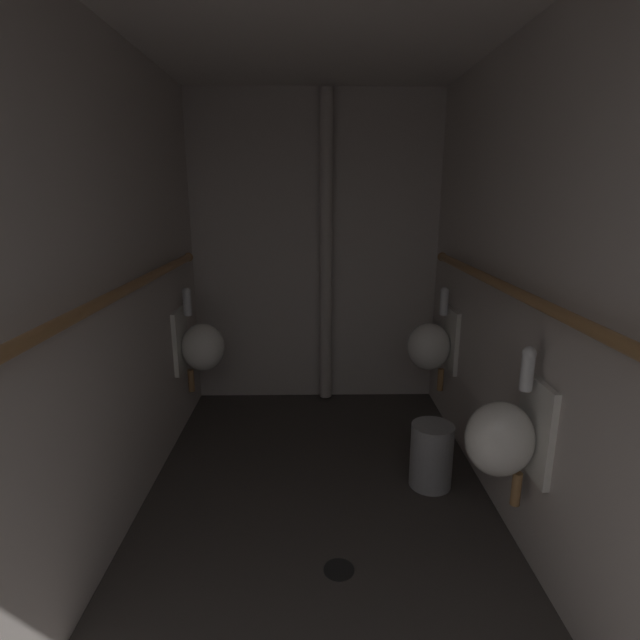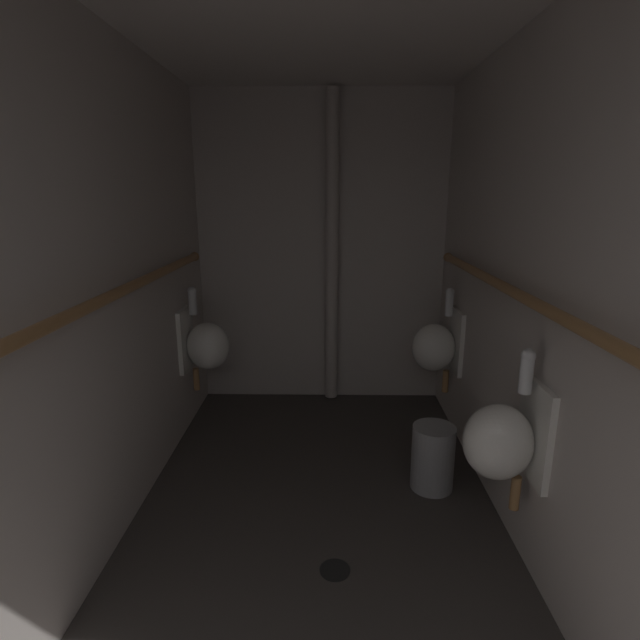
# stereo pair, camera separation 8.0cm
# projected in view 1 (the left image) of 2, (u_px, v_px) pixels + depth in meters

# --- Properties ---
(floor) EXTENTS (2.05, 3.85, 0.08)m
(floor) POSITION_uv_depth(u_px,v_px,m) (319.00, 557.00, 2.34)
(floor) COLOR #383330
(floor) RESTS_ON ground
(wall_left) EXTENTS (0.06, 3.85, 2.40)m
(wall_left) POSITION_uv_depth(u_px,v_px,m) (78.00, 306.00, 2.01)
(wall_left) COLOR beige
(wall_left) RESTS_ON ground
(wall_right) EXTENTS (0.06, 3.85, 2.40)m
(wall_right) POSITION_uv_depth(u_px,v_px,m) (556.00, 304.00, 2.05)
(wall_right) COLOR beige
(wall_right) RESTS_ON ground
(wall_back) EXTENTS (2.05, 0.06, 2.40)m
(wall_back) POSITION_uv_depth(u_px,v_px,m) (315.00, 252.00, 3.86)
(wall_back) COLOR beige
(wall_back) RESTS_ON ground
(urinal_left_mid) EXTENTS (0.32, 0.30, 0.76)m
(urinal_left_mid) POSITION_uv_depth(u_px,v_px,m) (200.00, 346.00, 3.43)
(urinal_left_mid) COLOR silver
(urinal_right_mid) EXTENTS (0.32, 0.30, 0.76)m
(urinal_right_mid) POSITION_uv_depth(u_px,v_px,m) (505.00, 436.00, 2.15)
(urinal_right_mid) COLOR silver
(urinal_right_far) EXTENTS (0.32, 0.30, 0.76)m
(urinal_right_far) POSITION_uv_depth(u_px,v_px,m) (432.00, 345.00, 3.44)
(urinal_right_far) COLOR silver
(supply_pipe_left) EXTENTS (0.06, 3.04, 0.06)m
(supply_pipe_left) POSITION_uv_depth(u_px,v_px,m) (102.00, 302.00, 2.03)
(supply_pipe_left) COLOR #9E7042
(supply_pipe_right) EXTENTS (0.06, 3.12, 0.06)m
(supply_pipe_right) POSITION_uv_depth(u_px,v_px,m) (538.00, 303.00, 2.01)
(supply_pipe_right) COLOR #9E7042
(standpipe_back_wall) EXTENTS (0.10, 0.10, 2.35)m
(standpipe_back_wall) POSITION_uv_depth(u_px,v_px,m) (326.00, 254.00, 3.76)
(standpipe_back_wall) COLOR beige
(standpipe_back_wall) RESTS_ON ground
(floor_drain) EXTENTS (0.14, 0.14, 0.01)m
(floor_drain) POSITION_uv_depth(u_px,v_px,m) (339.00, 569.00, 2.21)
(floor_drain) COLOR black
(floor_drain) RESTS_ON ground
(waste_bin) EXTENTS (0.24, 0.24, 0.38)m
(waste_bin) POSITION_uv_depth(u_px,v_px,m) (431.00, 455.00, 2.81)
(waste_bin) COLOR gray
(waste_bin) RESTS_ON ground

